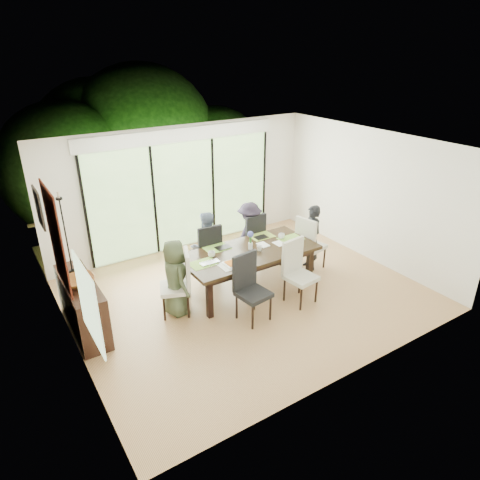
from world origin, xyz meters
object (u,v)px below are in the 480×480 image
vase (250,246)px  bowl (79,281)px  chair_far_right (249,238)px  person_far_left (206,245)px  cup_b (260,248)px  cup_c (281,236)px  chair_left_end (174,283)px  chair_right_end (312,242)px  person_right_end (311,238)px  table_top (250,252)px  laptop (211,264)px  chair_near_left (254,289)px  cup_a (212,254)px  chair_far_left (206,249)px  person_far_right (249,234)px  sideboard (83,306)px  chair_near_right (301,273)px  person_left_end (175,278)px

vase → bowl: bearing=176.0°
chair_far_right → person_far_left: bearing=-2.0°
cup_b → cup_c: (0.65, 0.20, 0.00)m
chair_left_end → cup_b: chair_left_end is taller
chair_right_end → vase: 1.48m
person_right_end → bowl: bearing=-81.3°
table_top → laptop: (-0.85, -0.10, 0.04)m
table_top → chair_right_end: (1.50, -0.00, -0.18)m
chair_near_left → cup_c: bearing=29.0°
cup_a → chair_far_right: bearing=29.2°
person_right_end → cup_a: 2.19m
cup_b → bowl: bowl is taller
chair_far_left → cup_a: 0.79m
laptop → person_far_left: bearing=66.5°
person_far_right → bowl: 3.53m
table_top → person_right_end: person_right_end is taller
chair_far_right → sideboard: chair_far_right is taller
chair_right_end → person_far_right: 1.27m
chair_left_end → sideboard: chair_left_end is taller
chair_right_end → laptop: bearing=80.5°
person_far_left → person_far_right: bearing=172.0°
cup_c → bowl: (-3.72, 0.16, 0.10)m
person_far_right → cup_b: bearing=52.8°
chair_left_end → table_top: bearing=111.6°
chair_right_end → sideboard: chair_right_end is taller
chair_right_end → cup_a: 2.22m
chair_far_left → sideboard: size_ratio=0.74×
chair_near_right → person_far_left: (-0.95, 1.70, 0.10)m
chair_right_end → vase: bearing=76.1°
chair_far_left → person_far_right: bearing=-176.6°
chair_left_end → person_right_end: bearing=111.6°
vase → chair_near_left: bearing=-120.9°
chair_left_end → bowl: chair_left_end is taller
chair_near_right → cup_c: size_ratio=8.87×
chair_far_right → vase: 0.98m
person_left_end → bowl: 1.49m
chair_far_left → person_far_left: size_ratio=0.85×
chair_left_end → vase: chair_left_end is taller
chair_near_left → sideboard: (-2.42, 1.23, -0.13)m
chair_near_right → vase: size_ratio=9.17×
chair_left_end → person_far_right: bearing=133.6°
chair_right_end → person_far_left: bearing=55.1°
cup_a → laptop: bearing=-121.0°
person_far_left → laptop: 1.02m
person_left_end → bowl: (-1.44, 0.26, 0.26)m
chair_left_end → chair_right_end: same height
chair_far_left → chair_far_right: size_ratio=1.00×
person_far_left → sideboard: (-2.47, -0.47, -0.23)m
chair_left_end → person_left_end: 0.10m
chair_far_right → chair_near_left: size_ratio=1.00×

